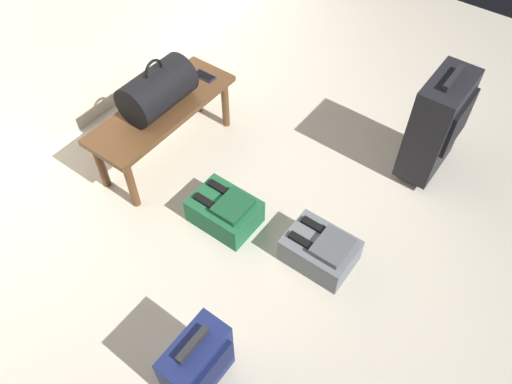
# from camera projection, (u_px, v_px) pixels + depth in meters

# --- Properties ---
(ground_plane) EXTENTS (6.60, 6.60, 0.00)m
(ground_plane) POSITION_uv_depth(u_px,v_px,m) (247.00, 254.00, 2.85)
(ground_plane) COLOR beige
(bench) EXTENTS (1.00, 0.36, 0.40)m
(bench) POSITION_uv_depth(u_px,v_px,m) (163.00, 114.00, 3.09)
(bench) COLOR brown
(bench) RESTS_ON ground
(duffel_bag_black) EXTENTS (0.44, 0.26, 0.34)m
(duffel_bag_black) POSITION_uv_depth(u_px,v_px,m) (157.00, 90.00, 2.94)
(duffel_bag_black) COLOR black
(duffel_bag_black) RESTS_ON bench
(cell_phone) EXTENTS (0.07, 0.14, 0.01)m
(cell_phone) POSITION_uv_depth(u_px,v_px,m) (204.00, 76.00, 3.23)
(cell_phone) COLOR #191E4C
(cell_phone) RESTS_ON bench
(suitcase_upright_charcoal) EXTENTS (0.42, 0.24, 0.74)m
(suitcase_upright_charcoal) POSITION_uv_depth(u_px,v_px,m) (437.00, 125.00, 2.98)
(suitcase_upright_charcoal) COLOR black
(suitcase_upright_charcoal) RESTS_ON ground
(suitcase_small_navy) EXTENTS (0.32, 0.19, 0.46)m
(suitcase_small_navy) POSITION_uv_depth(u_px,v_px,m) (198.00, 364.00, 2.21)
(suitcase_small_navy) COLOR navy
(suitcase_small_navy) RESTS_ON ground
(backpack_grey) EXTENTS (0.28, 0.38, 0.21)m
(backpack_grey) POSITION_uv_depth(u_px,v_px,m) (320.00, 250.00, 2.76)
(backpack_grey) COLOR slate
(backpack_grey) RESTS_ON ground
(backpack_green) EXTENTS (0.28, 0.38, 0.21)m
(backpack_green) POSITION_uv_depth(u_px,v_px,m) (225.00, 211.00, 2.93)
(backpack_green) COLOR #1E6038
(backpack_green) RESTS_ON ground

